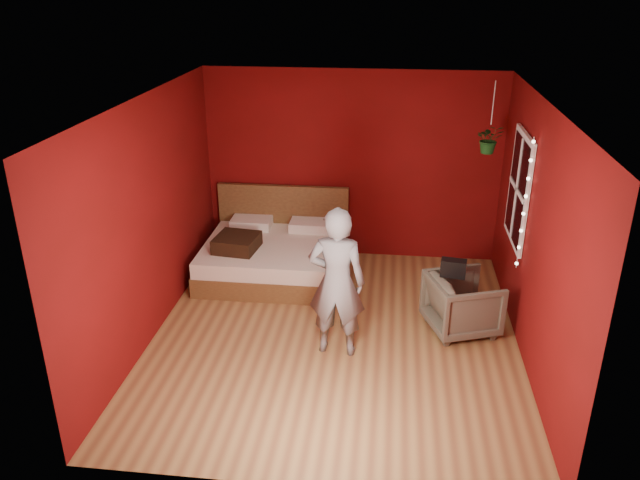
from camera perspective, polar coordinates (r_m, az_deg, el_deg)
The scene contains 10 objects.
floor at distance 7.04m, azimuth 1.36°, elevation -8.73°, with size 4.50×4.50×0.00m, color olive.
room_walls at distance 6.31m, azimuth 1.51°, elevation 4.30°, with size 4.04×4.54×2.62m.
window at distance 7.34m, azimuth 17.69°, elevation 4.45°, with size 0.05×0.97×1.27m.
fairy_lights at distance 6.85m, azimuth 18.21°, elevation 3.05°, with size 0.04×0.04×1.45m.
bed at distance 8.35m, azimuth -4.10°, elevation -1.31°, with size 1.84×1.56×1.01m.
person at distance 6.39m, azimuth 1.53°, elevation -3.90°, with size 0.60×0.39×1.63m, color slate.
armchair at distance 7.16m, azimuth 12.88°, elevation -5.71°, with size 0.71×0.73×0.66m, color #625F4D.
handbag at distance 6.97m, azimuth 12.10°, elevation -2.52°, with size 0.27×0.14×0.19m, color black.
throw_pillow at distance 8.03m, azimuth -7.61°, elevation -0.25°, with size 0.52×0.52×0.18m, color black.
hanging_plant at distance 7.70m, azimuth 15.23°, elevation 8.91°, with size 0.33×0.29×0.85m.
Camera 1 is at (0.55, -5.94, 3.74)m, focal length 35.00 mm.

